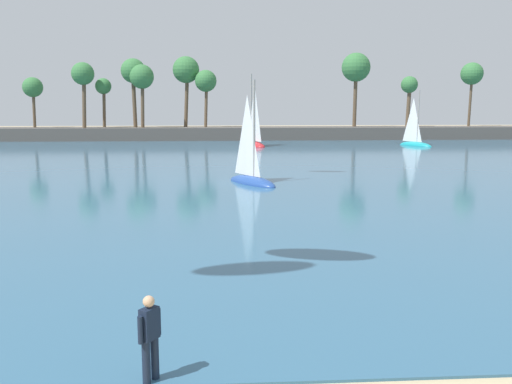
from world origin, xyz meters
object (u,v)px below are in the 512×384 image
person_at_waterline (150,337)px  sailboat_mid_bay (415,140)px  sailboat_near_shore (253,139)px  sailboat_toward_headland (251,173)px

person_at_waterline → sailboat_mid_bay: sailboat_mid_bay is taller
sailboat_near_shore → sailboat_toward_headland: 31.21m
sailboat_mid_bay → sailboat_near_shore: bearing=177.3°
sailboat_near_shore → sailboat_mid_bay: 19.52m
person_at_waterline → sailboat_mid_bay: (24.69, 55.03, -0.20)m
sailboat_mid_bay → sailboat_toward_headland: bearing=-125.4°
person_at_waterline → sailboat_toward_headland: sailboat_toward_headland is taller
sailboat_mid_bay → person_at_waterline: bearing=-114.2°
person_at_waterline → sailboat_mid_bay: bearing=65.8°
sailboat_near_shore → sailboat_toward_headland: size_ratio=1.32×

